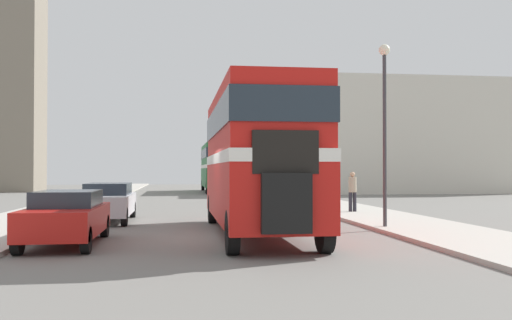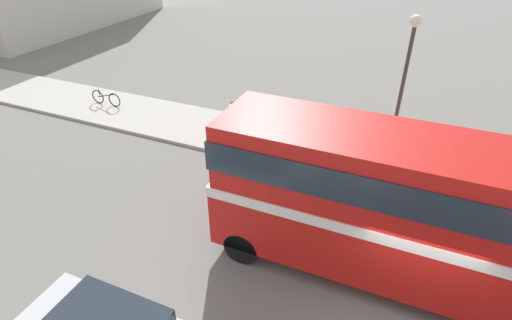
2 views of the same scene
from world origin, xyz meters
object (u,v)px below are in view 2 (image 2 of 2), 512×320
object	(u,v)px
double_decker_bus	(403,204)
street_lamp	(403,82)
bicycle_on_pavement	(106,98)
pedestrian_walking	(233,116)

from	to	relation	value
double_decker_bus	street_lamp	bearing A→B (deg)	9.74
street_lamp	double_decker_bus	bearing A→B (deg)	-170.26
bicycle_on_pavement	street_lamp	world-z (taller)	street_lamp
double_decker_bus	pedestrian_walking	xyz separation A→B (m)	(5.22, 7.20, -1.38)
bicycle_on_pavement	street_lamp	bearing A→B (deg)	-95.82
pedestrian_walking	street_lamp	xyz separation A→B (m)	(-0.95, -6.47, 2.86)
pedestrian_walking	double_decker_bus	bearing A→B (deg)	-125.94
double_decker_bus	street_lamp	size ratio (longest dim) A/B	1.66
pedestrian_walking	street_lamp	distance (m)	7.14
bicycle_on_pavement	street_lamp	size ratio (longest dim) A/B	0.30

